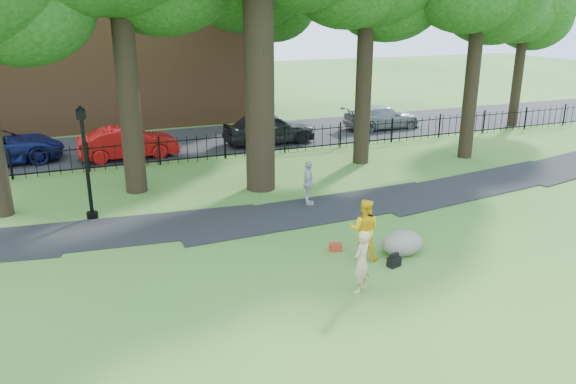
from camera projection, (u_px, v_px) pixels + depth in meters
name	position (u px, v px, depth m)	size (l,w,h in m)	color
ground	(345.00, 259.00, 15.57)	(120.00, 120.00, 0.00)	#2C6523
footpath	(318.00, 210.00, 19.37)	(36.00, 2.60, 0.03)	black
street	(204.00, 141.00, 29.67)	(80.00, 7.00, 0.02)	black
iron_fence	(225.00, 146.00, 25.96)	(44.00, 0.04, 1.20)	black
brick_building	(101.00, 20.00, 33.42)	(18.00, 8.00, 12.00)	brown
woman	(361.00, 262.00, 13.56)	(0.57, 0.38, 1.57)	tan
man	(364.00, 229.00, 15.39)	(0.84, 0.65, 1.72)	gold
pedestrian	(308.00, 183.00, 19.68)	(0.94, 0.39, 1.60)	#ABABAF
boulder	(402.00, 241.00, 15.86)	(1.23, 0.93, 0.72)	slate
lamppost	(87.00, 165.00, 18.09)	(0.37, 0.37, 3.76)	black
backpack	(394.00, 262.00, 15.10)	(0.36, 0.23, 0.27)	black
red_bag	(335.00, 247.00, 16.08)	(0.34, 0.22, 0.24)	#9F2917
red_sedan	(128.00, 143.00, 25.94)	(1.56, 4.48, 1.48)	#AF0D0E
grey_car	(269.00, 128.00, 28.80)	(1.90, 4.72, 1.61)	black
silver_car	(382.00, 117.00, 32.50)	(1.88, 4.64, 1.35)	gray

